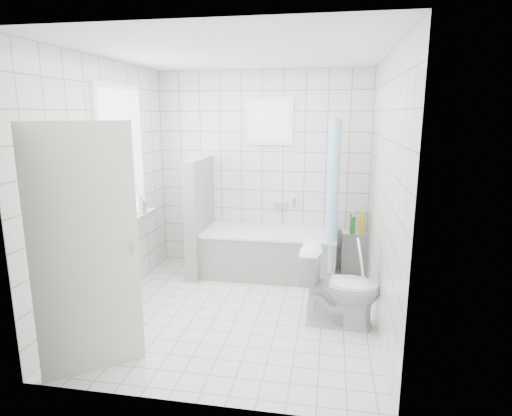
# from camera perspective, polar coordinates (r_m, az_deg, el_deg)

# --- Properties ---
(ground) EXTENTS (3.00, 3.00, 0.00)m
(ground) POSITION_cam_1_polar(r_m,az_deg,el_deg) (4.67, -2.24, -13.58)
(ground) COLOR white
(ground) RESTS_ON ground
(ceiling) EXTENTS (3.00, 3.00, 0.00)m
(ceiling) POSITION_cam_1_polar(r_m,az_deg,el_deg) (4.23, -2.55, 19.96)
(ceiling) COLOR white
(ceiling) RESTS_ON ground
(wall_back) EXTENTS (2.80, 0.02, 2.60)m
(wall_back) POSITION_cam_1_polar(r_m,az_deg,el_deg) (5.72, 0.82, 4.95)
(wall_back) COLOR white
(wall_back) RESTS_ON ground
(wall_front) EXTENTS (2.80, 0.02, 2.60)m
(wall_front) POSITION_cam_1_polar(r_m,az_deg,el_deg) (2.85, -8.82, -2.92)
(wall_front) COLOR white
(wall_front) RESTS_ON ground
(wall_left) EXTENTS (0.02, 3.00, 2.60)m
(wall_left) POSITION_cam_1_polar(r_m,az_deg,el_deg) (4.75, -19.13, 2.73)
(wall_left) COLOR white
(wall_left) RESTS_ON ground
(wall_right) EXTENTS (0.02, 3.00, 2.60)m
(wall_right) POSITION_cam_1_polar(r_m,az_deg,el_deg) (4.19, 16.67, 1.67)
(wall_right) COLOR white
(wall_right) RESTS_ON ground
(window_left) EXTENTS (0.01, 0.90, 1.40)m
(window_left) POSITION_cam_1_polar(r_m,az_deg,el_deg) (4.96, -17.25, 6.73)
(window_left) COLOR white
(window_left) RESTS_ON wall_left
(window_back) EXTENTS (0.50, 0.01, 0.50)m
(window_back) POSITION_cam_1_polar(r_m,az_deg,el_deg) (5.61, 1.80, 11.46)
(window_back) COLOR white
(window_back) RESTS_ON wall_back
(window_sill) EXTENTS (0.18, 1.02, 0.08)m
(window_sill) POSITION_cam_1_polar(r_m,az_deg,el_deg) (5.06, -16.26, -1.62)
(window_sill) COLOR white
(window_sill) RESTS_ON wall_left
(door) EXTENTS (0.66, 0.52, 2.00)m
(door) POSITION_cam_1_polar(r_m,az_deg,el_deg) (3.55, -21.74, -5.59)
(door) COLOR silver
(door) RESTS_ON ground
(bathtub) EXTENTS (1.69, 0.77, 0.58)m
(bathtub) POSITION_cam_1_polar(r_m,az_deg,el_deg) (5.56, 1.82, -5.97)
(bathtub) COLOR white
(bathtub) RESTS_ON ground
(partition_wall) EXTENTS (0.15, 0.85, 1.50)m
(partition_wall) POSITION_cam_1_polar(r_m,az_deg,el_deg) (5.58, -7.49, -1.09)
(partition_wall) COLOR white
(partition_wall) RESTS_ON ground
(tiled_ledge) EXTENTS (0.40, 0.24, 0.55)m
(tiled_ledge) POSITION_cam_1_polar(r_m,az_deg,el_deg) (5.77, 13.29, -5.78)
(tiled_ledge) COLOR white
(tiled_ledge) RESTS_ON ground
(toilet) EXTENTS (0.80, 0.50, 0.78)m
(toilet) POSITION_cam_1_polar(r_m,az_deg,el_deg) (4.33, 11.11, -10.28)
(toilet) COLOR white
(toilet) RESTS_ON ground
(curtain_rod) EXTENTS (0.02, 0.80, 0.02)m
(curtain_rod) POSITION_cam_1_polar(r_m,az_deg,el_deg) (5.20, 10.68, 11.73)
(curtain_rod) COLOR silver
(curtain_rod) RESTS_ON wall_back
(shower_curtain) EXTENTS (0.14, 0.48, 1.78)m
(shower_curtain) POSITION_cam_1_polar(r_m,az_deg,el_deg) (5.15, 10.29, 1.67)
(shower_curtain) COLOR #4895D3
(shower_curtain) RESTS_ON curtain_rod
(tub_faucet) EXTENTS (0.18, 0.06, 0.06)m
(tub_faucet) POSITION_cam_1_polar(r_m,az_deg,el_deg) (5.72, 3.33, 0.35)
(tub_faucet) COLOR silver
(tub_faucet) RESTS_ON wall_back
(sill_bottles) EXTENTS (0.16, 0.72, 0.31)m
(sill_bottles) POSITION_cam_1_polar(r_m,az_deg,el_deg) (5.04, -16.16, 0.40)
(sill_bottles) COLOR #C964A6
(sill_bottles) RESTS_ON window_sill
(ledge_bottles) EXTENTS (0.18, 0.18, 0.25)m
(ledge_bottles) POSITION_cam_1_polar(r_m,az_deg,el_deg) (5.61, 13.18, -2.11)
(ledge_bottles) COLOR #178F23
(ledge_bottles) RESTS_ON tiled_ledge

